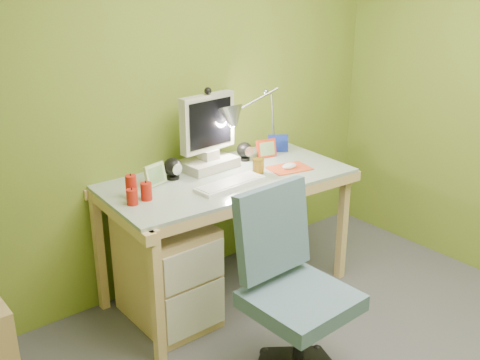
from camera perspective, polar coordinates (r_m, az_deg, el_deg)
wall_back at (r=3.46m, az=-6.32°, el=8.20°), size 3.20×0.01×2.40m
slope_ceiling at (r=1.49m, az=-6.07°, el=17.01°), size 1.10×3.20×1.10m
desk at (r=3.48m, az=-1.34°, el=-5.68°), size 1.51×0.82×0.79m
monitor at (r=3.38m, az=-3.31°, el=5.76°), size 0.43×0.27×0.57m
speaker_left at (r=3.28m, az=-6.85°, el=1.18°), size 0.12×0.12×0.13m
speaker_right at (r=3.58m, az=0.46°, el=2.93°), size 0.11×0.11×0.12m
keyboard at (r=3.17m, az=-1.00°, el=-0.41°), size 0.44×0.17×0.02m
mousepad at (r=3.46m, az=5.02°, el=1.20°), size 0.28×0.22×0.01m
mouse at (r=3.45m, az=5.03°, el=1.42°), size 0.11×0.08×0.04m
amber_tumbler at (r=3.36m, az=1.86°, el=1.42°), size 0.08×0.08×0.09m
candle_cluster at (r=3.01m, az=-10.62°, el=-0.91°), size 0.18×0.16×0.13m
photo_frame_red at (r=3.65m, az=2.68°, el=3.22°), size 0.14×0.04×0.12m
photo_frame_blue at (r=3.77m, az=3.88°, el=3.75°), size 0.12×0.09×0.12m
photo_frame_green at (r=3.21m, az=-8.62°, el=0.55°), size 0.14×0.06×0.12m
desk_lamp at (r=3.64m, az=2.48°, el=7.46°), size 0.62×0.33×0.64m
task_chair at (r=2.73m, az=6.19°, el=-11.84°), size 0.55×0.55×0.96m
radiator at (r=4.08m, az=3.59°, el=-4.38°), size 0.43×0.18×0.43m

